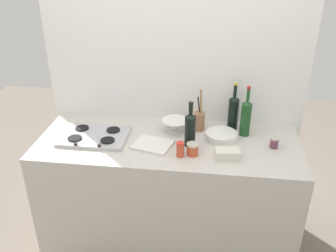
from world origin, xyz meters
name	(u,v)px	position (x,y,z in m)	size (l,w,h in m)	color
ground_plane	(168,239)	(0.00, 0.00, 0.00)	(6.00, 6.00, 0.00)	#6B6056
counter_block	(168,194)	(0.00, 0.00, 0.45)	(1.80, 0.70, 0.90)	beige
backsplash_panel	(174,88)	(0.00, 0.38, 1.14)	(1.90, 0.06, 2.28)	white
stovetop_hob	(95,136)	(-0.52, -0.01, 0.91)	(0.46, 0.33, 0.04)	#B2B2B7
plate_stack	(222,136)	(0.37, 0.09, 0.92)	(0.23, 0.22, 0.05)	white
wine_bottle_leftmost	(233,112)	(0.44, 0.25, 1.03)	(0.07, 0.07, 0.35)	black
wine_bottle_mid_left	(190,129)	(0.15, -0.03, 1.03)	(0.07, 0.07, 0.32)	black
wine_bottle_mid_right	(246,117)	(0.52, 0.17, 1.04)	(0.07, 0.07, 0.36)	#19471E
mixing_bowl	(175,125)	(0.03, 0.16, 0.95)	(0.19, 0.19, 0.09)	white
butter_dish	(227,154)	(0.40, -0.16, 0.93)	(0.15, 0.10, 0.06)	silver
utensil_crock	(199,120)	(0.20, 0.20, 0.98)	(0.08, 0.08, 0.32)	#996B4C
condiment_jar_front	(193,149)	(0.18, -0.15, 0.94)	(0.08, 0.08, 0.08)	#C64C2D
condiment_jar_rear	(180,149)	(0.10, -0.18, 0.95)	(0.05, 0.05, 0.10)	#C64C2D
condiment_jar_spare	(274,142)	(0.71, 0.01, 0.94)	(0.06, 0.06, 0.08)	#66384C
cutting_board	(153,145)	(-0.09, -0.07, 0.91)	(0.25, 0.20, 0.02)	silver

